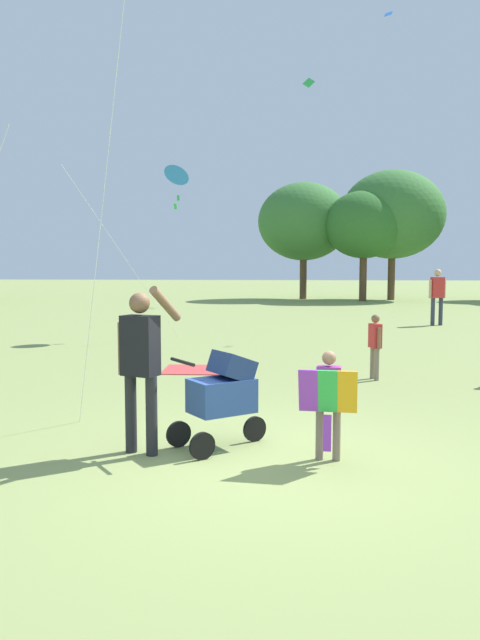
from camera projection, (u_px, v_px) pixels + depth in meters
The scene contains 9 objects.
ground_plane at pixel (264, 462), 6.29m from camera, with size 120.00×120.00×0.00m, color #849351.
treeline_distant at pixel (452, 221), 31.33m from camera, with size 38.10×6.67×6.88m.
child_with_butterfly_kite at pixel (328, 396), 6.27m from camera, with size 0.57×0.37×1.10m.
person_adult_flyer at pixel (141, 357), 6.48m from camera, with size 0.64×0.49×1.73m.
stroller at pixel (223, 391), 6.73m from camera, with size 1.05×0.90×1.03m.
kite_orange_delta at pixel (176, 176), 16.27m from camera, with size 2.33×3.51×4.42m.
person_sitting_far at pixel (375, 341), 10.60m from camera, with size 0.21×0.34×1.09m.
person_couple_left at pixel (437, 292), 19.52m from camera, with size 0.54×0.32×1.73m.
picnic_blanket at pixel (197, 370), 11.57m from camera, with size 1.21×1.03×0.02m, color #CC3D3D.
Camera 1 is at (0.19, -6.13, 1.98)m, focal length 35.79 mm.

